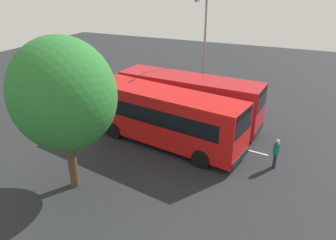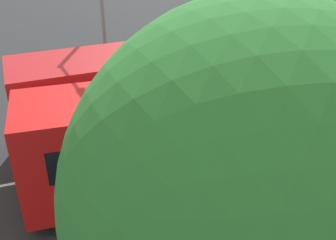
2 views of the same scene
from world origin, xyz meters
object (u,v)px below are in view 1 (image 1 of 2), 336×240
Objects in this scene: bus_far_left at (166,116)px; street_lamp at (204,45)px; bus_center_left at (189,99)px; pedestrian at (276,151)px; depot_tree at (63,95)px.

street_lamp is at bearing 101.26° from bus_far_left.
pedestrian is at bearing -24.37° from bus_center_left.
bus_center_left reaches higher than pedestrian.
bus_center_left is (0.29, 3.43, 0.00)m from bus_far_left.
street_lamp is (-0.43, 4.22, 2.92)m from bus_center_left.
bus_far_left is 3.44m from bus_center_left.
depot_tree reaches higher than bus_center_left.
bus_far_left and bus_center_left have the same top height.
bus_center_left is 7.34m from pedestrian.
street_lamp reaches higher than depot_tree.
bus_far_left is 1.01× the size of bus_center_left.
pedestrian is 0.23× the size of depot_tree.
depot_tree is (-9.10, -5.78, 3.86)m from pedestrian.
bus_center_left is at bearing 95.42° from bus_far_left.
pedestrian is at bearing 9.25° from bus_far_left.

